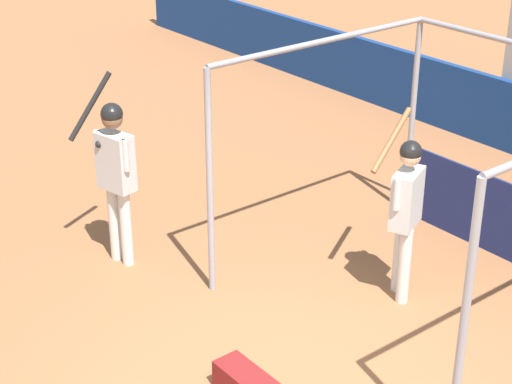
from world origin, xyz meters
TOP-DOWN VIEW (x-y plane):
  - batting_cage at (-0.35, 3.07)m, footprint 3.33×3.11m
  - player_batter at (-0.65, 2.16)m, footprint 0.68×0.75m
  - player_waiting at (-3.12, 0.22)m, footprint 0.69×0.54m

SIDE VIEW (x-z plane):
  - player_batter at x=-0.65m, z-range 0.12..2.02m
  - batting_cage at x=-0.35m, z-range -0.15..2.36m
  - player_waiting at x=-3.12m, z-range 0.09..2.25m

